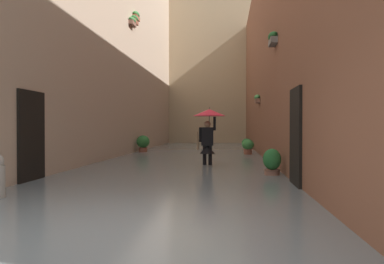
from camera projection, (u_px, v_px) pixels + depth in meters
ground_plane at (193, 158)px, 16.40m from camera, size 60.00×60.00×0.00m
flood_water at (193, 156)px, 16.40m from camera, size 6.70×29.78×0.16m
building_facade_left at (282, 55)px, 15.98m from camera, size 2.04×27.78×9.00m
building_facade_right at (108, 16)px, 16.68m from camera, size 2.04×27.78×12.76m
building_facade_far at (208, 58)px, 29.05m from camera, size 9.50×1.80×13.57m
person_wading at (208, 125)px, 11.89m from camera, size 1.06×1.06×2.02m
potted_plant_far_left at (247, 144)px, 19.94m from camera, size 0.55×0.55×0.76m
potted_plant_mid_left at (272, 164)px, 9.41m from camera, size 0.46×0.46×0.83m
potted_plant_mid_right at (143, 144)px, 18.07m from camera, size 0.63×0.63×0.97m
potted_plant_near_left at (248, 147)px, 16.61m from camera, size 0.54×0.54×0.82m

